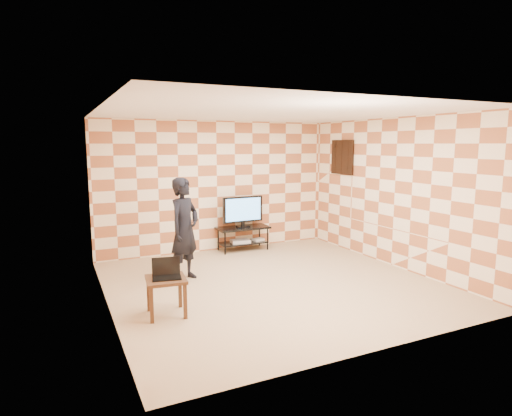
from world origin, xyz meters
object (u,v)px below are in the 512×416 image
object	(u,v)px
tv_stand	(243,233)
side_table	(166,285)
person	(185,229)
tv	(243,210)

from	to	relation	value
tv_stand	side_table	xyz separation A→B (m)	(-2.30, -2.75, 0.04)
tv_stand	person	size ratio (longest dim) A/B	0.65
tv	person	size ratio (longest dim) A/B	0.53
side_table	tv	bearing A→B (deg)	50.07
tv_stand	side_table	world-z (taller)	same
tv_stand	side_table	size ratio (longest dim) A/B	1.97
tv	side_table	world-z (taller)	tv
tv_stand	tv	size ratio (longest dim) A/B	1.23
tv_stand	person	distance (m)	2.23
tv_stand	side_table	distance (m)	3.59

